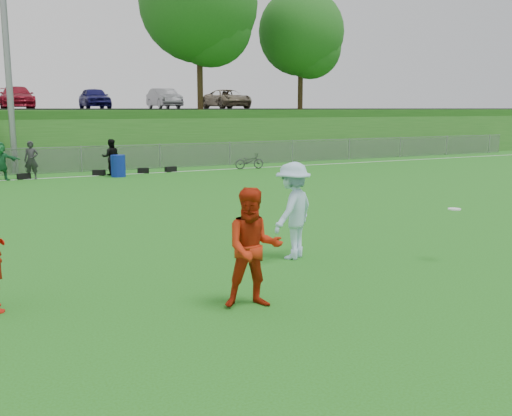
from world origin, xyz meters
TOP-DOWN VIEW (x-y plane):
  - ground at (0.00, 0.00)m, footprint 120.00×120.00m
  - sideline_far at (0.00, 18.00)m, footprint 60.00×0.10m
  - fence at (0.00, 20.00)m, footprint 58.00×0.06m
  - light_pole at (-3.00, 20.80)m, footprint 1.20×0.40m
  - berm at (0.00, 31.00)m, footprint 120.00×18.00m
  - parking_lot at (0.00, 33.00)m, footprint 120.00×12.00m
  - tree_green_near at (8.16, 24.42)m, footprint 7.14×7.14m
  - tree_green_far at (16.16, 25.92)m, footprint 5.88×5.88m
  - car_row at (-1.17, 32.00)m, footprint 32.04×5.18m
  - spectator_row at (-3.12, 18.00)m, footprint 7.54×0.80m
  - gear_bags at (1.05, 18.10)m, footprint 7.38×0.54m
  - player_red_center at (-0.83, -1.25)m, footprint 1.09×0.96m
  - player_blue at (1.21, 1.08)m, footprint 1.50×1.35m
  - frisbee at (4.03, -0.60)m, footprint 0.26×0.26m
  - recycling_bin at (1.18, 17.20)m, footprint 0.87×0.87m
  - bicycle at (8.07, 17.64)m, footprint 1.58×0.68m

SIDE VIEW (x-z plane):
  - ground at x=0.00m, z-range 0.00..0.00m
  - sideline_far at x=0.00m, z-range 0.00..0.01m
  - gear_bags at x=1.05m, z-range 0.00..0.26m
  - bicycle at x=8.07m, z-range 0.00..0.80m
  - recycling_bin at x=1.18m, z-range 0.00..1.00m
  - fence at x=0.00m, z-range 0.00..1.30m
  - spectator_row at x=-3.12m, z-range 0.00..1.69m
  - player_red_center at x=-0.83m, z-range 0.00..1.91m
  - player_blue at x=1.21m, z-range 0.00..2.02m
  - frisbee at x=4.03m, z-range 1.08..1.10m
  - berm at x=0.00m, z-range 0.00..3.00m
  - parking_lot at x=0.00m, z-range 3.00..3.10m
  - car_row at x=-1.17m, z-range 3.10..4.54m
  - light_pole at x=-3.00m, z-range 0.63..12.78m
  - tree_green_far at x=16.16m, z-range 3.87..12.06m
  - tree_green_near at x=8.16m, z-range 4.06..14.00m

